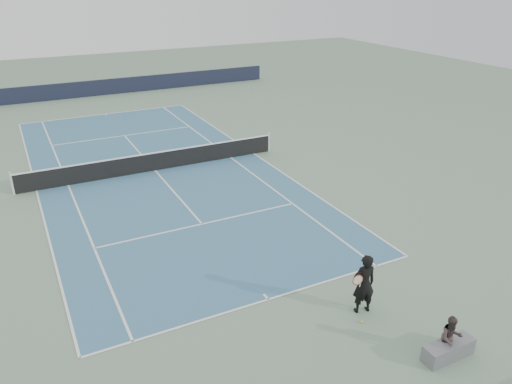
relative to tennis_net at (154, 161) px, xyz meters
name	(u,v)px	position (x,y,z in m)	size (l,w,h in m)	color
ground	(155,171)	(0.00, 0.00, -0.50)	(80.00, 80.00, 0.00)	slate
court_surface	(155,171)	(0.00, 0.00, -0.50)	(10.97, 23.77, 0.01)	#3A6B89
tennis_net	(154,161)	(0.00, 0.00, 0.00)	(12.90, 0.10, 1.07)	silver
windscreen_far	(89,89)	(0.00, 17.88, 0.10)	(30.00, 0.25, 1.20)	black
tennis_player	(364,284)	(2.17, -13.57, 0.43)	(0.84, 0.62, 1.87)	black
tennis_ball	(362,322)	(1.84, -14.02, -0.47)	(0.07, 0.07, 0.07)	#C6E22E
spectator_bench	(450,343)	(2.95, -16.11, -0.07)	(1.50, 0.94, 1.24)	slate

